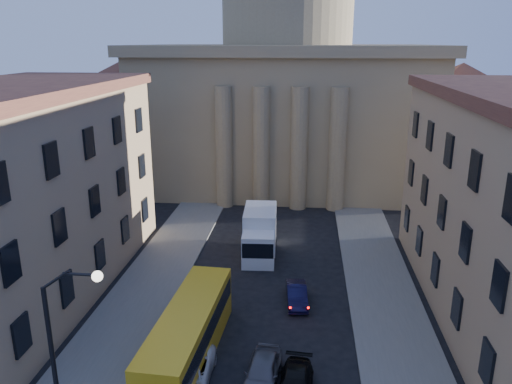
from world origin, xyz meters
TOP-DOWN VIEW (x-y plane):
  - sidewalk_left at (-8.50, 18.00)m, footprint 5.00×60.00m
  - sidewalk_right at (8.50, 18.00)m, footprint 5.00×60.00m
  - church at (0.00, 55.47)m, footprint 68.02×28.76m
  - building_left at (-17.00, 22.00)m, footprint 11.60×26.60m
  - street_lamp at (-6.97, 8.00)m, footprint 2.62×0.44m
  - car_left_mid at (-3.08, 12.72)m, footprint 2.56×5.33m
  - car_right_far at (0.80, 13.34)m, footprint 2.10×4.48m
  - car_right_distant at (2.40, 22.08)m, footprint 1.71×3.97m
  - city_bus at (-3.50, 15.03)m, footprint 3.18×11.30m
  - box_truck at (-0.95, 30.27)m, footprint 2.97×6.86m

SIDE VIEW (x-z plane):
  - sidewalk_left at x=-8.50m, z-range 0.00..0.15m
  - sidewalk_right at x=8.50m, z-range 0.00..0.15m
  - car_right_distant at x=2.40m, z-range 0.00..1.27m
  - car_left_mid at x=-3.08m, z-range 0.00..1.47m
  - car_right_far at x=0.80m, z-range 0.00..1.48m
  - city_bus at x=-3.50m, z-range 0.12..3.27m
  - box_truck at x=-0.95m, z-range -0.10..3.60m
  - street_lamp at x=-6.97m, z-range 0.87..9.70m
  - building_left at x=-17.00m, z-range 0.07..14.77m
  - church at x=0.00m, z-range -6.42..30.18m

